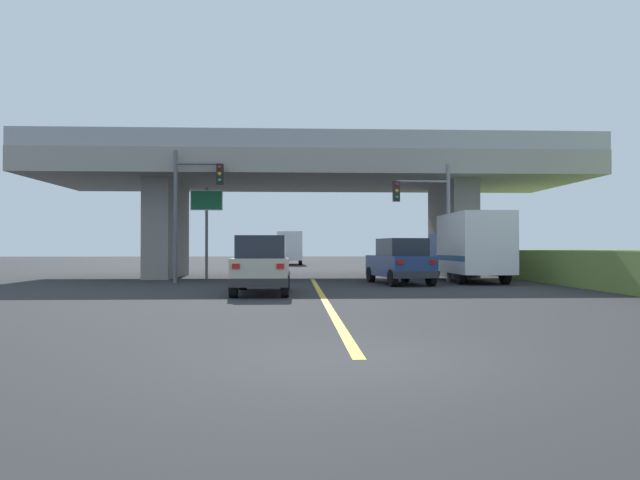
% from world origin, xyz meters
% --- Properties ---
extents(ground, '(160.00, 160.00, 0.00)m').
position_xyz_m(ground, '(0.00, 24.41, 0.00)').
color(ground, '#2B2B2D').
extents(overpass_bridge, '(28.78, 9.84, 7.26)m').
position_xyz_m(overpass_bridge, '(0.00, 24.41, 5.18)').
color(overpass_bridge, gray).
rests_on(overpass_bridge, ground).
extents(lane_divider_stripe, '(0.20, 21.97, 0.01)m').
position_xyz_m(lane_divider_stripe, '(0.00, 10.98, 0.00)').
color(lane_divider_stripe, yellow).
rests_on(lane_divider_stripe, ground).
extents(suv_lead, '(1.91, 4.70, 2.02)m').
position_xyz_m(suv_lead, '(-2.06, 12.43, 1.01)').
color(suv_lead, '#B7B29E').
rests_on(suv_lead, ground).
extents(suv_crossing, '(2.55, 4.64, 2.02)m').
position_xyz_m(suv_crossing, '(3.75, 17.59, 1.01)').
color(suv_crossing, navy).
rests_on(suv_crossing, ground).
extents(box_truck, '(2.33, 7.00, 3.21)m').
position_xyz_m(box_truck, '(7.42, 19.41, 1.67)').
color(box_truck, navy).
rests_on(box_truck, ground).
extents(traffic_signal_nearside, '(2.74, 0.36, 5.60)m').
position_xyz_m(traffic_signal_nearside, '(5.52, 19.47, 3.47)').
color(traffic_signal_nearside, slate).
rests_on(traffic_signal_nearside, ground).
extents(traffic_signal_farside, '(2.29, 0.36, 6.12)m').
position_xyz_m(traffic_signal_farside, '(-5.72, 19.12, 3.85)').
color(traffic_signal_farside, '#56595E').
rests_on(traffic_signal_farside, ground).
extents(highway_sign, '(1.62, 0.17, 4.70)m').
position_xyz_m(highway_sign, '(-5.37, 21.81, 3.46)').
color(highway_sign, '#56595E').
rests_on(highway_sign, ground).
extents(semi_truck_distant, '(2.33, 7.10, 3.13)m').
position_xyz_m(semi_truck_distant, '(-1.34, 48.76, 1.64)').
color(semi_truck_distant, red).
rests_on(semi_truck_distant, ground).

